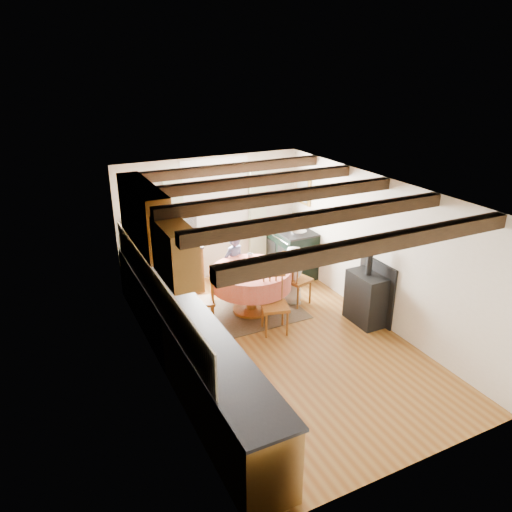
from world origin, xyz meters
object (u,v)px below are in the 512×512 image
chair_right (297,278)px  child_far (234,265)px  dining_table (251,291)px  cup (250,256)px  cast_iron_stove (367,285)px  child_right (293,275)px  chair_left (203,299)px  aga_range (291,251)px  chair_near (275,305)px

chair_right → child_far: bearing=32.5°
dining_table → cup: size_ratio=13.18×
cast_iron_stove → cup: cast_iron_stove is taller
child_right → chair_left: bearing=107.3°
dining_table → child_right: bearing=0.8°
aga_range → child_far: (-1.44, -0.40, 0.13)m
chair_left → chair_near: bearing=66.1°
chair_near → chair_left: 1.18m
chair_near → chair_right: bearing=56.0°
child_far → chair_right: bearing=121.4°
chair_left → chair_right: chair_right is taller
cast_iron_stove → child_right: size_ratio=1.26×
chair_left → cast_iron_stove: (2.40, -1.13, 0.23)m
chair_right → aga_range: 1.29m
child_right → cup: bearing=75.4°
chair_left → chair_right: (1.74, -0.06, 0.06)m
aga_range → cup: size_ratio=10.22×
chair_near → cup: chair_near is taller
aga_range → cast_iron_stove: 2.24m
child_right → cup: (-0.64, 0.39, 0.33)m
dining_table → chair_left: chair_left is taller
dining_table → cast_iron_stove: cast_iron_stove is taller
dining_table → chair_near: bearing=-86.0°
chair_right → cast_iron_stove: cast_iron_stove is taller
aga_range → child_far: size_ratio=0.86×
chair_near → child_far: 1.45m
aga_range → chair_near: bearing=-126.6°
dining_table → cup: bearing=66.6°
chair_near → cup: bearing=99.7°
chair_near → child_right: size_ratio=0.91×
child_far → cup: 0.43m
chair_left → aga_range: 2.55m
aga_range → cup: aga_range is taller
chair_right → aga_range: chair_right is taller
chair_near → chair_left: (-0.92, 0.75, -0.04)m
chair_left → child_far: size_ratio=0.73×
chair_right → child_right: (-0.05, 0.07, 0.03)m
chair_near → child_far: child_far is taller
dining_table → cup: (0.18, 0.41, 0.45)m
chair_near → child_right: (0.77, 0.76, 0.05)m
cast_iron_stove → chair_right: bearing=122.0°
dining_table → child_far: 0.73m
aga_range → cup: 1.48m
chair_right → child_right: bearing=17.5°
chair_near → aga_range: chair_near is taller
child_far → child_right: (0.83, -0.69, -0.08)m
chair_right → chair_left: bearing=71.1°
chair_left → dining_table: bearing=105.1°
cast_iron_stove → child_right: cast_iron_stove is taller
dining_table → child_far: bearing=91.2°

